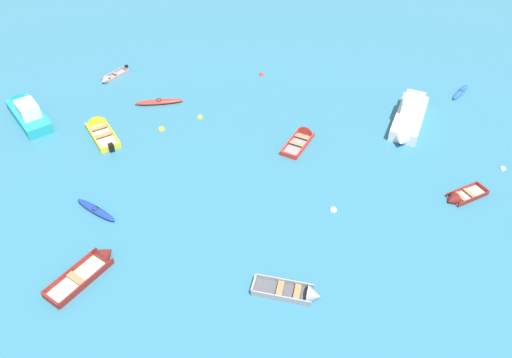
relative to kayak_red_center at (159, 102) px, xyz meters
name	(u,v)px	position (x,y,z in m)	size (l,w,h in m)	color
kayak_red_center	(159,102)	(0.00, 0.00, 0.00)	(3.75, 1.47, 0.35)	red
kayak_deep_blue_far_right	(96,210)	(-0.70, -12.12, -0.02)	(3.06, 1.99, 0.31)	navy
rowboat_grey_back_row_right	(300,294)	(11.59, -16.85, 0.01)	(3.59, 1.49, 1.01)	#4C4C51
rowboat_maroon_midfield_right	(96,263)	(0.72, -16.05, 0.01)	(3.07, 4.19, 1.23)	beige
motor_launch_white_near_left	(409,119)	(18.90, -1.10, 0.45)	(3.54, 6.56, 2.21)	white
motor_launch_turquoise_cluster_inner	(26,111)	(-9.26, -2.98, 0.41)	(5.19, 5.35, 2.08)	teal
kayak_blue_distant_center	(461,92)	(23.77, 4.09, -0.04)	(1.97, 2.67, 0.27)	blue
rowboat_yellow_far_left	(98,127)	(-3.53, -3.87, 0.01)	(3.58, 4.13, 1.30)	beige
rowboat_red_cluster_outer	(303,136)	(11.36, -3.35, -0.01)	(2.41, 3.75, 1.12)	gray
rowboat_grey_foreground_center	(110,78)	(-5.01, 3.20, -0.01)	(2.04, 2.84, 0.79)	gray
rowboat_maroon_outer_left	(458,198)	(20.98, -8.80, -0.03)	(2.95, 2.38, 0.95)	beige
mooring_buoy_between_boats_right	(162,129)	(1.04, -3.40, -0.17)	(0.47, 0.47, 0.47)	yellow
mooring_buoy_near_foreground	(262,75)	(7.53, 5.43, -0.17)	(0.42, 0.42, 0.42)	red
mooring_buoy_far_field	(200,118)	(3.53, -1.58, -0.17)	(0.43, 0.43, 0.43)	yellow
mooring_buoy_outer_edge	(333,210)	(13.38, -10.50, -0.17)	(0.43, 0.43, 0.43)	silver
mooring_buoy_central	(503,169)	(24.55, -5.46, -0.17)	(0.38, 0.38, 0.38)	silver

